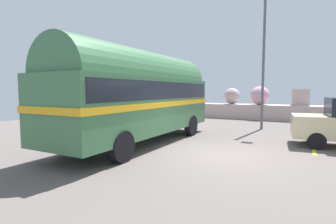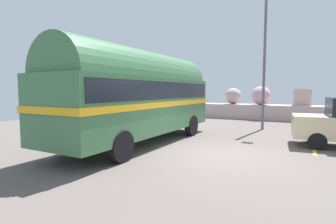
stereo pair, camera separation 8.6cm
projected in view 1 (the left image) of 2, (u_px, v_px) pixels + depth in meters
The scene contains 4 objects.
ground at pixel (222, 155), 8.54m from camera, with size 32.00×26.00×0.02m.
breakwater at pixel (263, 109), 18.99m from camera, with size 31.36×1.96×2.46m.
vintage_coach at pixel (140, 93), 10.27m from camera, with size 2.52×8.61×3.70m.
lamp_post at pixel (265, 55), 13.77m from camera, with size 0.83×0.63×7.27m.
Camera 1 is at (2.35, -8.25, 2.15)m, focal length 27.52 mm.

